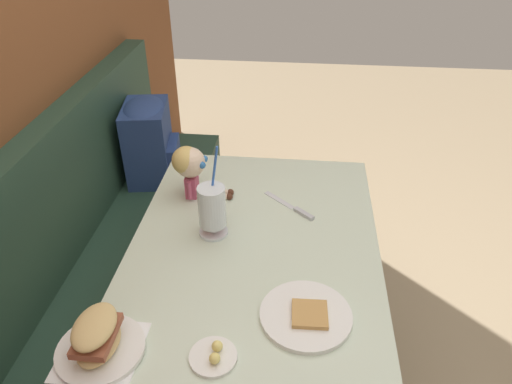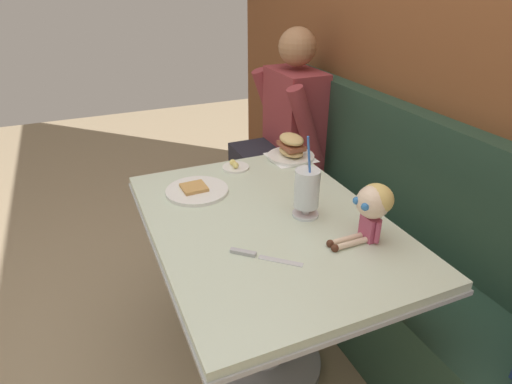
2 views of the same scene
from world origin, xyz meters
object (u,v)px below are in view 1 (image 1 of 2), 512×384
Objects in this scene: milkshake_glass at (212,209)px; backpack at (149,139)px; sandwich_plate at (98,339)px; butter_knife at (297,210)px; toast_plate at (306,315)px; seated_doll at (190,165)px; butter_saucer at (214,356)px.

milkshake_glass is 0.93m from backpack.
butter_knife is (0.65, -0.47, -0.04)m from sandwich_plate.
toast_plate is 1.36m from backpack.
milkshake_glass is at bearing -151.54° from seated_doll.
backpack is at bearing 23.35° from butter_saucer.
seated_doll is at bearing 80.96° from butter_knife.
milkshake_glass reaches higher than toast_plate.
sandwich_plate is 0.54× the size of backpack.
toast_plate is 0.27m from butter_saucer.
butter_saucer is at bearing -169.83° from milkshake_glass.
sandwich_plate reaches higher than toast_plate.
butter_saucer reaches higher than butter_knife.
butter_saucer is 0.55× the size of seated_doll.
milkshake_glass is 0.78× the size of backpack.
butter_knife is at bearing -60.26° from milkshake_glass.
sandwich_plate is (-0.16, 0.51, 0.04)m from toast_plate.
seated_doll is (0.22, 0.12, 0.03)m from milkshake_glass.
seated_doll is at bearing 16.25° from butter_saucer.
toast_plate is 0.49m from butter_knife.
sandwich_plate is (-0.50, 0.20, -0.05)m from milkshake_glass.
seated_doll is at bearing 28.46° from milkshake_glass.
toast_plate is at bearing -141.98° from seated_doll.
butter_saucer is (-0.49, -0.09, -0.09)m from milkshake_glass.
butter_knife is (0.49, 0.04, -0.00)m from toast_plate.
backpack reaches higher than butter_saucer.
butter_saucer is at bearing -156.65° from backpack.
toast_plate is 1.33× the size of butter_knife.
milkshake_glass reaches higher than sandwich_plate.
butter_saucer is (0.01, -0.28, -0.04)m from sandwich_plate.
butter_saucer reaches higher than toast_plate.
toast_plate is 2.08× the size of butter_saucer.
backpack is (1.12, 0.77, -0.09)m from toast_plate.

